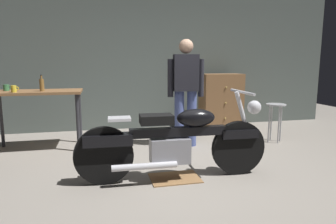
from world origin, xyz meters
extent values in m
plane|color=gray|center=(0.00, 0.00, 0.00)|extent=(12.00, 12.00, 0.00)
cube|color=#56605B|center=(0.00, 2.80, 1.55)|extent=(8.00, 0.12, 3.10)
cube|color=brown|center=(-1.86, 1.58, 0.88)|extent=(1.30, 0.64, 0.04)
cylinder|color=#2D2D33|center=(-1.27, 1.32, 0.43)|extent=(0.05, 0.05, 0.86)
cylinder|color=#2D2D33|center=(-2.45, 1.84, 0.43)|extent=(0.05, 0.05, 0.86)
cylinder|color=#2D2D33|center=(-1.27, 1.84, 0.43)|extent=(0.05, 0.05, 0.86)
cylinder|color=black|center=(0.63, -0.08, 0.32)|extent=(0.64, 0.09, 0.64)
cylinder|color=black|center=(-0.92, -0.02, 0.32)|extent=(0.64, 0.09, 0.64)
cube|color=black|center=(0.63, -0.08, 0.50)|extent=(0.44, 0.15, 0.10)
cube|color=black|center=(-0.87, -0.03, 0.50)|extent=(0.53, 0.20, 0.12)
cube|color=gray|center=(-0.20, -0.05, 0.34)|extent=(0.45, 0.25, 0.28)
cube|color=black|center=(-0.10, -0.05, 0.55)|extent=(1.10, 0.14, 0.10)
ellipsoid|color=black|center=(0.10, -0.06, 0.70)|extent=(0.45, 0.23, 0.20)
cube|color=black|center=(-0.35, -0.04, 0.70)|extent=(0.37, 0.25, 0.10)
cube|color=silver|center=(-0.75, -0.03, 0.72)|extent=(0.25, 0.21, 0.03)
cylinder|color=silver|center=(0.69, -0.08, 0.65)|extent=(0.27, 0.06, 0.68)
cylinder|color=silver|center=(0.65, -0.08, 0.98)|extent=(0.05, 0.60, 0.03)
sphere|color=silver|center=(0.81, -0.08, 0.80)|extent=(0.16, 0.16, 0.16)
cylinder|color=silver|center=(-0.50, -0.18, 0.22)|extent=(0.70, 0.09, 0.07)
cylinder|color=#4C5B9B|center=(0.47, 1.24, 0.44)|extent=(0.15, 0.15, 0.88)
cylinder|color=#4C5B9B|center=(0.27, 1.27, 0.44)|extent=(0.15, 0.15, 0.88)
cube|color=#26262D|center=(0.37, 1.25, 1.16)|extent=(0.40, 0.26, 0.56)
cylinder|color=#26262D|center=(0.61, 1.23, 1.08)|extent=(0.09, 0.09, 0.58)
cylinder|color=#26262D|center=(0.13, 1.28, 1.08)|extent=(0.09, 0.09, 0.58)
sphere|color=tan|center=(0.37, 1.25, 1.56)|extent=(0.22, 0.22, 0.22)
cylinder|color=#B2B2B7|center=(1.90, 1.16, 0.63)|extent=(0.32, 0.32, 0.02)
cylinder|color=#B2B2B7|center=(2.01, 1.16, 0.31)|extent=(0.02, 0.02, 0.62)
cylinder|color=#B2B2B7|center=(1.90, 1.27, 0.31)|extent=(0.02, 0.02, 0.62)
cylinder|color=#B2B2B7|center=(1.79, 1.16, 0.31)|extent=(0.02, 0.02, 0.62)
cylinder|color=#B2B2B7|center=(1.90, 1.05, 0.31)|extent=(0.02, 0.02, 0.62)
cube|color=brown|center=(1.41, 2.30, 0.55)|extent=(0.80, 0.44, 1.10)
sphere|color=tan|center=(1.41, 2.07, 0.85)|extent=(0.04, 0.04, 0.04)
sphere|color=tan|center=(1.41, 2.07, 0.55)|extent=(0.04, 0.04, 0.04)
sphere|color=tan|center=(1.41, 2.07, 0.25)|extent=(0.04, 0.04, 0.04)
cube|color=olive|center=(-0.14, -0.05, 0.01)|extent=(0.56, 0.40, 0.01)
cylinder|color=#3D7F4C|center=(-2.29, 1.65, 0.95)|extent=(0.08, 0.08, 0.09)
torus|color=#3D7F4C|center=(-2.25, 1.65, 0.95)|extent=(0.05, 0.01, 0.05)
cylinder|color=yellow|center=(-2.12, 1.39, 0.95)|extent=(0.07, 0.07, 0.10)
torus|color=yellow|center=(-2.08, 1.39, 0.95)|extent=(0.06, 0.01, 0.06)
cylinder|color=olive|center=(-1.76, 1.47, 0.99)|extent=(0.06, 0.06, 0.18)
cylinder|color=olive|center=(-1.76, 1.47, 1.10)|extent=(0.03, 0.03, 0.05)
cylinder|color=black|center=(-1.76, 1.47, 1.14)|extent=(0.03, 0.03, 0.01)
camera|label=1|loc=(-0.95, -3.18, 1.31)|focal=31.77mm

